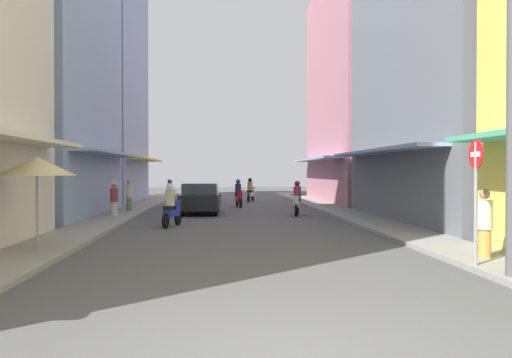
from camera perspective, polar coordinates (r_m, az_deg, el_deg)
The scene contains 19 objects.
ground_plane at distance 22.91m, azimuth -2.14°, elevation -4.22°, with size 93.56×93.56×0.00m, color #4C4C4F.
sidewalk_left at distance 23.32m, azimuth -14.95°, elevation -4.02°, with size 1.77×50.53×0.12m, color gray.
sidewalk_right at distance 23.64m, azimuth 10.48°, elevation -3.94°, with size 1.77×50.53×0.12m, color gray.
building_left_mid at distance 26.26m, azimuth -22.77°, elevation 10.70°, with size 7.05×11.25×13.11m.
building_left_far at distance 37.51m, azimuth -17.02°, elevation 10.84°, with size 7.05×10.79×17.15m.
building_right_mid at distance 23.38m, azimuth 21.19°, elevation 11.01°, with size 7.05×12.49×12.36m.
building_right_far at distance 36.19m, azimuth 11.87°, elevation 9.08°, with size 7.05×13.22×14.47m.
motorbike_blue at distance 19.74m, azimuth -8.91°, elevation -2.99°, with size 0.69×1.76×1.58m.
motorbike_silver at distance 35.50m, azimuth -0.58°, elevation -1.31°, with size 0.69×1.76×1.58m.
motorbike_black at distance 29.91m, azimuth -9.06°, elevation -1.71°, with size 0.55×1.81×1.58m.
motorbike_white at distance 24.60m, azimuth 4.35°, elevation -2.24°, with size 0.63×1.79×1.58m.
motorbike_red at distance 30.20m, azimuth -1.85°, elevation -1.67°, with size 0.55×1.81×1.58m.
parked_car at distance 25.67m, azimuth -5.85°, elevation -2.03°, with size 1.93×4.17×1.45m.
pedestrian_midway at distance 23.90m, azimuth -14.77°, elevation -1.85°, with size 0.44×0.44×1.62m.
pedestrian_crossing at distance 12.76m, azimuth 23.01°, elevation -4.63°, with size 0.34×0.34×1.63m.
pedestrian_foreground at distance 26.87m, azimuth -13.27°, elevation -1.76°, with size 0.34×0.34×1.63m.
vendor_umbrella at distance 13.91m, azimuth -22.17°, elevation 1.26°, with size 1.81×1.81×2.36m.
utility_pole at distance 10.81m, azimuth 25.47°, elevation 8.71°, with size 0.20×1.20×6.86m.
street_sign_no_entry at distance 11.68m, azimuth 22.22°, elevation -0.67°, with size 0.07×0.60×2.65m.
Camera 1 is at (-0.73, -5.55, 2.00)m, focal length 37.83 mm.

